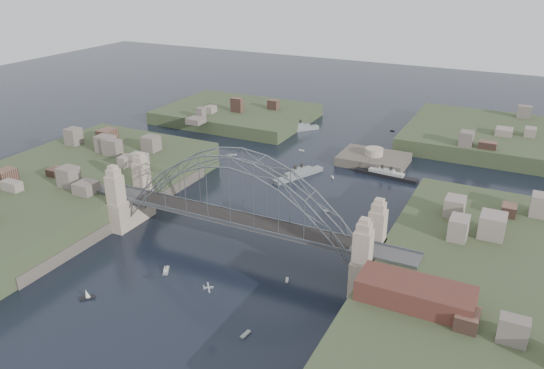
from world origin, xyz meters
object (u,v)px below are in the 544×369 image
at_px(wharf_shed, 415,293).
at_px(naval_cruiser_near, 298,174).
at_px(ocean_liner, 386,175).
at_px(bridge, 237,203).
at_px(fort_island, 373,164).
at_px(naval_cruiser_far, 298,129).

relative_size(wharf_shed, naval_cruiser_near, 1.07).
distance_m(naval_cruiser_near, ocean_liner, 27.61).
bearing_deg(bridge, naval_cruiser_near, 96.71).
distance_m(wharf_shed, naval_cruiser_near, 79.84).
xyz_separation_m(bridge, ocean_liner, (19.00, 60.34, -11.55)).
height_order(fort_island, naval_cruiser_far, naval_cruiser_far).
xyz_separation_m(bridge, wharf_shed, (44.00, -14.00, -2.32)).
bearing_deg(ocean_liner, naval_cruiser_near, -153.15).
relative_size(fort_island, wharf_shed, 1.10).
relative_size(bridge, naval_cruiser_near, 4.51).
bearing_deg(ocean_liner, fort_island, 125.94).
height_order(bridge, naval_cruiser_far, bridge).
height_order(wharf_shed, naval_cruiser_near, wharf_shed).
distance_m(wharf_shed, naval_cruiser_far, 126.81).
height_order(bridge, wharf_shed, bridge).
height_order(bridge, fort_island, bridge).
relative_size(naval_cruiser_near, ocean_liner, 0.91).
xyz_separation_m(bridge, fort_island, (12.00, 70.00, -12.66)).
xyz_separation_m(fort_island, wharf_shed, (32.00, -84.00, 10.34)).
bearing_deg(ocean_liner, bridge, -107.48).
relative_size(naval_cruiser_near, naval_cruiser_far, 1.22).
bearing_deg(fort_island, naval_cruiser_near, -128.54).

